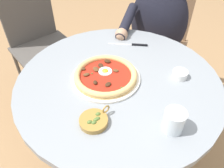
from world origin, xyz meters
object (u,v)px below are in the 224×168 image
steak_knife (134,45)px  ramekin_capers (180,74)px  pizza_on_plate (105,76)px  dining_table (118,104)px  water_glass (174,122)px  olive_pan (94,121)px  cafe_chair_diner (160,37)px  cafe_chair_spare_near (38,36)px  diner_person (154,49)px

steak_knife → ramekin_capers: bearing=105.8°
pizza_on_plate → dining_table: bearing=154.5°
water_glass → olive_pan: size_ratio=0.69×
cafe_chair_diner → cafe_chair_spare_near: bearing=-18.4°
pizza_on_plate → olive_pan: (0.12, 0.22, -0.01)m
pizza_on_plate → ramekin_capers: size_ratio=4.54×
steak_knife → cafe_chair_diner: bearing=-139.3°
water_glass → cafe_chair_diner: bearing=-118.5°
dining_table → cafe_chair_spare_near: cafe_chair_spare_near is taller
steak_knife → cafe_chair_spare_near: cafe_chair_spare_near is taller
steak_knife → olive_pan: (0.34, 0.42, 0.01)m
steak_knife → cafe_chair_diner: (-0.37, -0.32, -0.21)m
ramekin_capers → pizza_on_plate: bearing=-18.0°
dining_table → cafe_chair_diner: (-0.55, -0.55, -0.04)m
steak_knife → pizza_on_plate: bearing=41.8°
diner_person → cafe_chair_spare_near: bearing=-26.8°
steak_knife → cafe_chair_spare_near: size_ratio=0.21×
olive_pan → cafe_chair_diner: size_ratio=0.15×
water_glass → diner_person: (-0.37, -0.76, -0.26)m
pizza_on_plate → water_glass: 0.36m
steak_knife → ramekin_capers: (-0.09, 0.31, 0.01)m
pizza_on_plate → cafe_chair_diner: (-0.60, -0.52, -0.22)m
olive_pan → ramekin_capers: bearing=-165.3°
diner_person → cafe_chair_diner: bearing=-135.7°
water_glass → cafe_chair_spare_near: size_ratio=0.09×
ramekin_capers → cafe_chair_spare_near: 1.08m
diner_person → cafe_chair_diner: 0.14m
dining_table → steak_knife: bearing=-127.5°
ramekin_capers → cafe_chair_spare_near: bearing=-58.4°
dining_table → pizza_on_plate: bearing=-25.5°
pizza_on_plate → cafe_chair_diner: size_ratio=0.36×
olive_pan → cafe_chair_spare_near: (0.13, -1.02, -0.19)m
water_glass → diner_person: diner_person is taller
steak_knife → cafe_chair_spare_near: 0.78m
pizza_on_plate → steak_knife: size_ratio=1.59×
ramekin_capers → diner_person: 0.61m
water_glass → cafe_chair_spare_near: (0.38, -1.14, -0.21)m
dining_table → water_glass: 0.38m
olive_pan → diner_person: bearing=-133.9°
ramekin_capers → diner_person: size_ratio=0.06×
olive_pan → cafe_chair_diner: cafe_chair_diner is taller
water_glass → ramekin_capers: 0.29m
water_glass → diner_person: size_ratio=0.08×
dining_table → water_glass: water_glass is taller
water_glass → cafe_chair_diner: 1.00m
steak_knife → diner_person: 0.42m
pizza_on_plate → water_glass: bearing=111.9°
water_glass → ramekin_capers: (-0.18, -0.23, -0.02)m
cafe_chair_diner → cafe_chair_spare_near: 0.89m
ramekin_capers → olive_pan: (0.43, 0.11, -0.00)m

